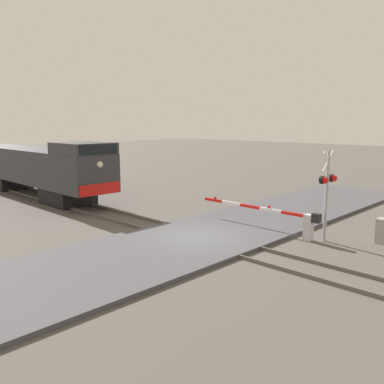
% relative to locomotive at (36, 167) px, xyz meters
% --- Properties ---
extents(ground_plane, '(160.00, 160.00, 0.00)m').
position_rel_locomotive_xyz_m(ground_plane, '(0.00, -15.66, -2.04)').
color(ground_plane, '#514C47').
extents(rail_track_left, '(0.08, 80.00, 0.15)m').
position_rel_locomotive_xyz_m(rail_track_left, '(-0.72, -15.66, -1.97)').
color(rail_track_left, '#59544C').
rests_on(rail_track_left, ground_plane).
extents(rail_track_right, '(0.08, 80.00, 0.15)m').
position_rel_locomotive_xyz_m(rail_track_right, '(0.72, -15.66, -1.97)').
color(rail_track_right, '#59544C').
rests_on(rail_track_right, ground_plane).
extents(road_surface, '(36.00, 5.78, 0.16)m').
position_rel_locomotive_xyz_m(road_surface, '(0.00, -15.66, -1.96)').
color(road_surface, '#47474C').
rests_on(road_surface, ground_plane).
extents(locomotive, '(2.84, 16.90, 3.98)m').
position_rel_locomotive_xyz_m(locomotive, '(0.00, 0.00, 0.00)').
color(locomotive, black).
rests_on(locomotive, ground_plane).
extents(crossing_signal, '(1.18, 0.33, 3.98)m').
position_rel_locomotive_xyz_m(crossing_signal, '(3.71, -19.82, 0.42)').
color(crossing_signal, '#ADADB2').
rests_on(crossing_signal, ground_plane).
extents(crossing_gate, '(0.36, 6.65, 1.28)m').
position_rel_locomotive_xyz_m(crossing_gate, '(3.29, -18.30, -1.23)').
color(crossing_gate, silver).
rests_on(crossing_gate, ground_plane).
extents(utility_cabinet, '(0.53, 0.42, 1.07)m').
position_rel_locomotive_xyz_m(utility_cabinet, '(5.22, -21.70, -1.50)').
color(utility_cabinet, '#999993').
rests_on(utility_cabinet, ground_plane).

